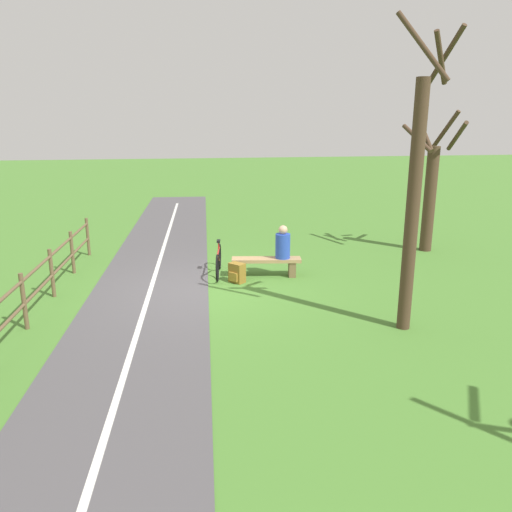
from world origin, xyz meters
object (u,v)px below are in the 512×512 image
at_px(person_seated, 283,244).
at_px(bicycle, 219,261).
at_px(tree_mid_field, 414,198).
at_px(tree_near_bench, 431,188).
at_px(backpack, 237,273).
at_px(bench, 266,264).

height_order(person_seated, bicycle, person_seated).
height_order(person_seated, tree_mid_field, tree_mid_field).
distance_m(bicycle, tree_mid_field, 5.22).
bearing_deg(tree_mid_field, bicycle, -50.94).
bearing_deg(tree_near_bench, tree_mid_field, 59.39).
height_order(backpack, tree_mid_field, tree_mid_field).
bearing_deg(person_seated, bicycle, -4.73).
bearing_deg(person_seated, tree_mid_field, 122.08).
relative_size(person_seated, backpack, 1.74).
relative_size(bicycle, tree_mid_field, 0.32).
bearing_deg(backpack, tree_mid_field, 130.80).
bearing_deg(person_seated, tree_near_bench, -150.89).
bearing_deg(tree_mid_field, backpack, -49.20).
distance_m(person_seated, bicycle, 1.61).
height_order(bicycle, tree_near_bench, tree_near_bench).
bearing_deg(person_seated, backpack, 23.04).
height_order(bench, person_seated, person_seated).
relative_size(tree_near_bench, tree_mid_field, 0.75).
distance_m(bench, person_seated, 0.62).
relative_size(bench, bicycle, 1.00).
bearing_deg(tree_near_bench, bench, 19.14).
distance_m(person_seated, backpack, 1.31).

